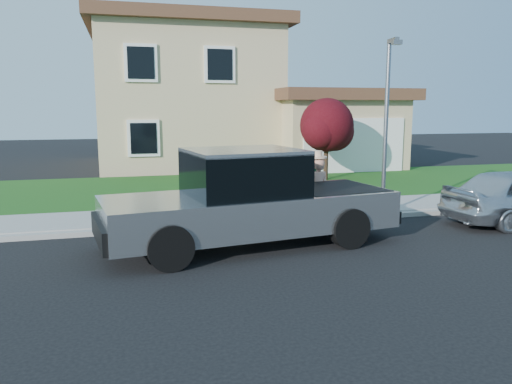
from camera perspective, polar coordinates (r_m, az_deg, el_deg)
ground at (r=9.46m, az=4.21°, el=-7.83°), size 80.00×80.00×0.00m
curb at (r=12.40m, az=4.25°, el=-3.32°), size 40.00×0.20×0.12m
sidewalk at (r=13.42m, az=2.73°, el=-2.25°), size 40.00×2.00×0.15m
lawn at (r=17.70m, az=-1.64°, el=0.56°), size 40.00×7.00×0.10m
house at (r=25.27m, az=-5.09°, el=10.33°), size 14.00×11.30×6.85m
pickup_truck at (r=10.23m, az=-0.76°, el=-1.06°), size 6.34×2.91×2.01m
woman at (r=12.12m, az=6.99°, el=0.19°), size 0.65×0.47×1.82m
ornamental_tree at (r=19.30m, az=8.16°, el=7.29°), size 2.26×2.04×3.10m
trash_bin at (r=12.83m, az=5.07°, el=0.33°), size 0.99×1.06×1.22m
street_lamp at (r=12.88m, az=14.73°, el=8.03°), size 0.24×0.58×4.46m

